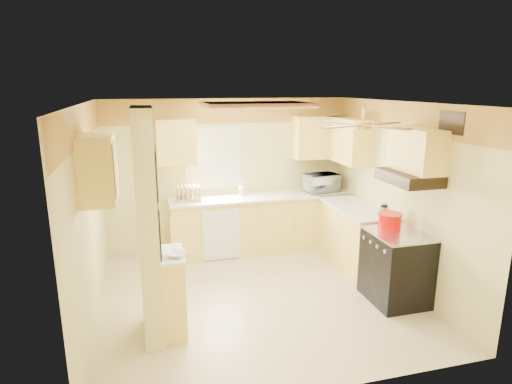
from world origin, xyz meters
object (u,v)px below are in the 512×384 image
object	(u,v)px
stove	(396,267)
microwave	(322,183)
kettle	(384,212)
bowl	(175,254)
dutch_oven	(390,221)

from	to	relation	value
stove	microwave	distance (m)	2.24
stove	kettle	distance (m)	0.76
microwave	bowl	bearing A→B (deg)	30.80
stove	microwave	bearing A→B (deg)	93.12
kettle	microwave	bearing A→B (deg)	96.61
kettle	bowl	bearing A→B (deg)	-168.14
microwave	bowl	size ratio (longest dim) A/B	2.64
stove	kettle	xyz separation A→B (m)	(0.08, 0.49, 0.58)
kettle	dutch_oven	bearing A→B (deg)	-108.13
dutch_oven	kettle	xyz separation A→B (m)	(0.10, 0.30, 0.02)
stove	dutch_oven	size ratio (longest dim) A/B	2.98
stove	bowl	xyz separation A→B (m)	(-2.76, -0.11, 0.51)
dutch_oven	kettle	world-z (taller)	kettle
stove	kettle	world-z (taller)	kettle
stove	dutch_oven	distance (m)	0.59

